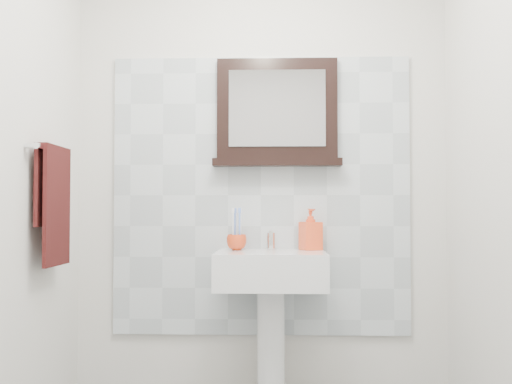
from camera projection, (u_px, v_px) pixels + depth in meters
back_wall at (261, 177)px, 3.25m from camera, size 2.00×0.01×2.50m
front_wall at (231, 105)px, 1.06m from camera, size 2.00×0.01×2.50m
splashback at (261, 195)px, 3.24m from camera, size 1.60×0.02×1.50m
pedestal_sink at (271, 288)px, 3.01m from camera, size 0.55×0.44×0.96m
toothbrush_cup at (237, 242)px, 3.13m from camera, size 0.12×0.12×0.08m
toothbrushes at (237, 227)px, 3.13m from camera, size 0.05×0.04×0.21m
soap_dispenser at (311, 229)px, 3.15m from camera, size 0.13×0.13×0.22m
framed_mirror at (277, 115)px, 3.22m from camera, size 0.69×0.11×0.58m
towel_bar at (53, 150)px, 2.76m from camera, size 0.07×0.40×0.03m
hand_towel at (54, 196)px, 2.75m from camera, size 0.06×0.30×0.55m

